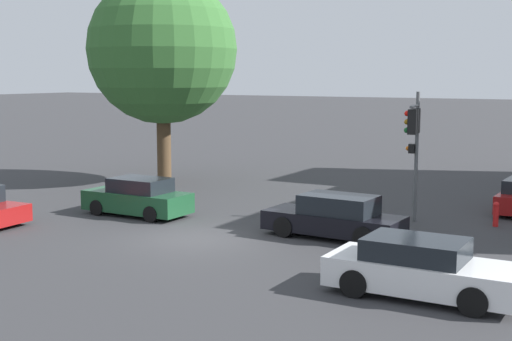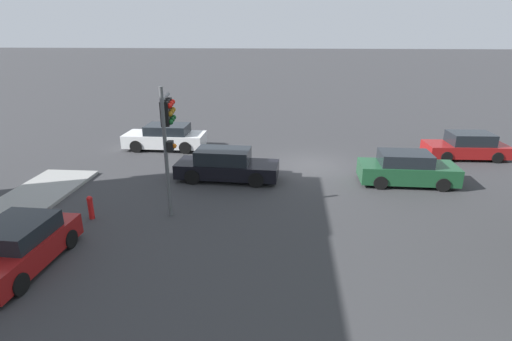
% 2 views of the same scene
% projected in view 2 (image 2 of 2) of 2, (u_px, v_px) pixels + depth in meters
% --- Properties ---
extents(ground_plane, '(300.00, 300.00, 0.00)m').
position_uv_depth(ground_plane, '(311.00, 165.00, 21.13)').
color(ground_plane, '#333335').
extents(traffic_signal, '(0.77, 1.91, 4.92)m').
position_uv_depth(traffic_signal, '(167.00, 122.00, 14.82)').
color(traffic_signal, '#515456').
rests_on(traffic_signal, ground_plane).
extents(crossing_car_0, '(4.88, 2.06, 1.50)m').
position_uv_depth(crossing_car_0, '(226.00, 165.00, 18.90)').
color(crossing_car_0, black).
rests_on(crossing_car_0, ground_plane).
extents(crossing_car_1, '(4.38, 2.05, 1.44)m').
position_uv_depth(crossing_car_1, '(467.00, 146.00, 22.16)').
color(crossing_car_1, maroon).
rests_on(crossing_car_1, ground_plane).
extents(crossing_car_2, '(4.37, 1.92, 1.51)m').
position_uv_depth(crossing_car_2, '(407.00, 169.00, 18.38)').
color(crossing_car_2, '#194728').
rests_on(crossing_car_2, ground_plane).
extents(crossing_car_3, '(4.74, 2.07, 1.48)m').
position_uv_depth(crossing_car_3, '(166.00, 137.00, 23.90)').
color(crossing_car_3, silver).
rests_on(crossing_car_3, ground_plane).
extents(parked_car_0, '(2.15, 4.05, 1.39)m').
position_uv_depth(parked_car_0, '(16.00, 247.00, 11.86)').
color(parked_car_0, maroon).
rests_on(parked_car_0, ground_plane).
extents(fire_hydrant, '(0.22, 0.22, 0.92)m').
position_uv_depth(fire_hydrant, '(91.00, 207.00, 14.97)').
color(fire_hydrant, red).
rests_on(fire_hydrant, ground_plane).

